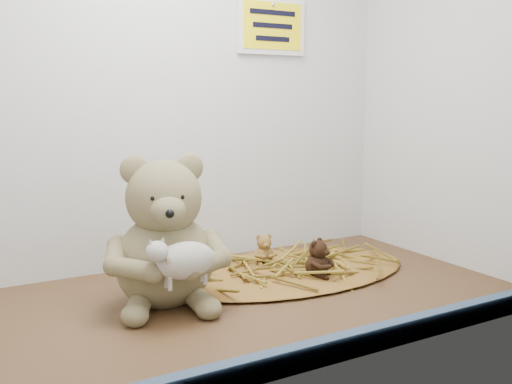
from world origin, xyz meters
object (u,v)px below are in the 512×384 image
mini_teddy_tan (264,248)px  main_teddy (164,230)px  toy_lamb (185,260)px  mini_teddy_brown (317,256)px

mini_teddy_tan → main_teddy: bearing=-143.7°
main_teddy → toy_lamb: 10.53cm
mini_teddy_tan → mini_teddy_brown: size_ratio=0.84×
mini_teddy_brown → mini_teddy_tan: bearing=78.3°
main_teddy → mini_teddy_tan: bearing=35.9°
main_teddy → toy_lamb: main_teddy is taller
mini_teddy_tan → toy_lamb: bearing=-128.2°
main_teddy → mini_teddy_tan: size_ratio=4.18×
toy_lamb → mini_teddy_tan: 35.41cm
toy_lamb → mini_teddy_tan: size_ratio=2.07×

